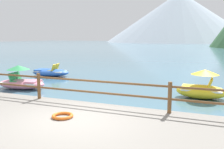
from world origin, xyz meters
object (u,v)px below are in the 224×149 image
Objects in this scene: pedal_boat_2 at (50,72)px; pedal_boat_1 at (202,88)px; pedal_boat_0 at (21,81)px; life_ring at (63,116)px.

pedal_boat_1 is at bearing -15.37° from pedal_boat_2.
pedal_boat_2 is (-1.08, 4.02, -0.11)m from pedal_boat_0.
pedal_boat_2 is at bearing 105.04° from pedal_boat_0.
life_ring is 0.22× the size of pedal_boat_2.
pedal_boat_0 is 0.97× the size of pedal_boat_2.
pedal_boat_0 is 8.85m from pedal_boat_1.
life_ring is 6.73m from pedal_boat_0.
pedal_boat_1 is (8.75, 1.32, 0.05)m from pedal_boat_0.
life_ring is 0.23× the size of pedal_boat_0.
life_ring is 0.28× the size of pedal_boat_1.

